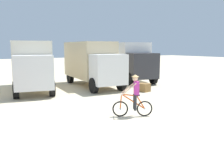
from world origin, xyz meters
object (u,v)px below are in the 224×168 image
(box_truck_cream_rv, at_px, (32,63))
(cyclist_orange_shirt, at_px, (134,97))
(box_truck_avon_van, at_px, (129,59))
(supply_crate, at_px, (144,87))
(box_truck_tan_camper, at_px, (92,62))

(box_truck_cream_rv, relative_size, cyclist_orange_shirt, 3.89)
(box_truck_avon_van, xyz_separation_m, supply_crate, (-2.36, -5.13, -1.60))
(box_truck_tan_camper, xyz_separation_m, cyclist_orange_shirt, (-2.17, -8.35, -1.03))
(box_truck_cream_rv, relative_size, box_truck_avon_van, 1.00)
(box_truck_avon_van, height_order, supply_crate, box_truck_avon_van)
(box_truck_cream_rv, xyz_separation_m, cyclist_orange_shirt, (2.10, -8.98, -1.03))
(box_truck_cream_rv, distance_m, supply_crate, 7.83)
(box_truck_avon_van, bearing_deg, box_truck_tan_camper, -163.47)
(box_truck_tan_camper, bearing_deg, cyclist_orange_shirt, -104.56)
(supply_crate, bearing_deg, box_truck_cream_rv, 144.20)
(box_truck_cream_rv, height_order, box_truck_avon_van, same)
(box_truck_cream_rv, height_order, box_truck_tan_camper, same)
(cyclist_orange_shirt, xyz_separation_m, supply_crate, (4.11, 4.50, -0.57))
(cyclist_orange_shirt, bearing_deg, box_truck_cream_rv, 103.17)
(box_truck_cream_rv, bearing_deg, box_truck_avon_van, 4.34)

